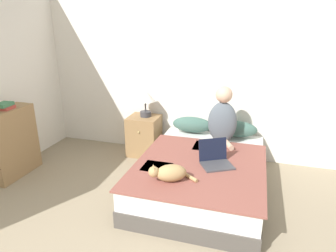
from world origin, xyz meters
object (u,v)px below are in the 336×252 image
object	(u,v)px
pillow_far	(236,129)
person_sitting	(222,119)
laptop_open	(216,160)
bookshelf	(11,143)
bed	(202,174)
pillow_near	(192,125)
cat_tabby	(169,173)
table_lamp	(145,98)
nightstand	(144,136)
book_stack_top	(4,106)

from	to	relation	value
pillow_far	person_sitting	world-z (taller)	person_sitting
laptop_open	bookshelf	world-z (taller)	bookshelf
bed	person_sitting	size ratio (longest dim) A/B	2.61
pillow_near	bookshelf	distance (m)	2.49
pillow_near	laptop_open	xyz separation A→B (m)	(0.49, -0.97, -0.06)
laptop_open	bookshelf	xyz separation A→B (m)	(-2.67, -0.22, -0.02)
pillow_far	cat_tabby	xyz separation A→B (m)	(-0.55, -1.49, -0.02)
table_lamp	bookshelf	bearing A→B (deg)	-141.68
pillow_near	table_lamp	size ratio (longest dim) A/B	1.39
cat_tabby	table_lamp	distance (m)	1.71
person_sitting	bookshelf	distance (m)	2.82
pillow_near	nightstand	size ratio (longest dim) A/B	0.96
bed	person_sitting	xyz separation A→B (m)	(0.15, 0.56, 0.55)
pillow_far	nightstand	size ratio (longest dim) A/B	0.96
pillow_near	bookshelf	world-z (taller)	bookshelf
pillow_far	nightstand	bearing A→B (deg)	-177.43
cat_tabby	book_stack_top	xyz separation A→B (m)	(-2.27, 0.31, 0.44)
bed	cat_tabby	world-z (taller)	cat_tabby
bed	bookshelf	bearing A→B (deg)	-172.29
bookshelf	book_stack_top	bearing A→B (deg)	95.72
book_stack_top	bookshelf	bearing A→B (deg)	-84.28
bed	table_lamp	size ratio (longest dim) A/B	4.79
pillow_near	bookshelf	xyz separation A→B (m)	(-2.18, -1.19, -0.08)
table_lamp	bookshelf	size ratio (longest dim) A/B	0.45
cat_tabby	book_stack_top	distance (m)	2.33
cat_tabby	nightstand	size ratio (longest dim) A/B	0.80
table_lamp	book_stack_top	size ratio (longest dim) A/B	1.87
bed	book_stack_top	bearing A→B (deg)	-172.44
table_lamp	bookshelf	distance (m)	1.92
person_sitting	cat_tabby	world-z (taller)	person_sitting
bed	pillow_near	xyz separation A→B (m)	(-0.32, 0.85, 0.33)
person_sitting	nightstand	xyz separation A→B (m)	(-1.20, 0.23, -0.46)
laptop_open	nightstand	size ratio (longest dim) A/B	0.74
table_lamp	cat_tabby	bearing A→B (deg)	-61.15
bed	table_lamp	xyz separation A→B (m)	(-1.03, 0.82, 0.69)
person_sitting	book_stack_top	size ratio (longest dim) A/B	3.43
bed	bookshelf	distance (m)	2.54
bookshelf	laptop_open	bearing A→B (deg)	4.67
person_sitting	cat_tabby	bearing A→B (deg)	-107.54
pillow_near	bookshelf	size ratio (longest dim) A/B	0.63
person_sitting	book_stack_top	xyz separation A→B (m)	(-2.65, -0.90, 0.20)
bed	pillow_near	size ratio (longest dim) A/B	3.43
pillow_near	cat_tabby	bearing A→B (deg)	-86.64
pillow_near	pillow_far	distance (m)	0.64
nightstand	table_lamp	world-z (taller)	table_lamp
nightstand	cat_tabby	bearing A→B (deg)	-60.00
laptop_open	pillow_far	bearing A→B (deg)	51.77
pillow_far	table_lamp	world-z (taller)	table_lamp
table_lamp	bed	bearing A→B (deg)	-38.41
cat_tabby	table_lamp	xyz separation A→B (m)	(-0.80, 1.46, 0.38)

